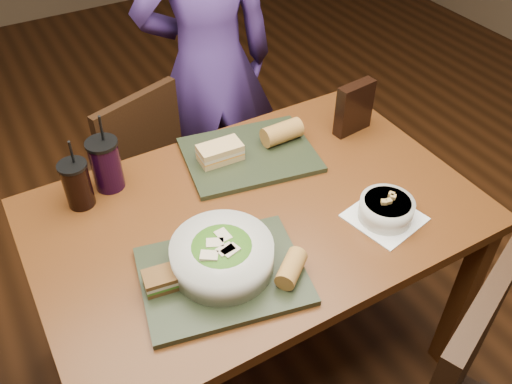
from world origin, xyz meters
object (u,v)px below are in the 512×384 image
Objects in this scene: chair_far at (139,166)px; diner at (209,66)px; sandwich_far at (220,152)px; soup_bowl at (386,209)px; chip_bag at (354,108)px; dining_table at (256,231)px; baguette_far at (282,132)px; salad_bowl at (222,254)px; baguette_near at (291,268)px; cup_cola at (77,184)px; cup_berry at (106,164)px; tray_near at (223,276)px; sandwich_near at (163,280)px; tray_far at (250,155)px.

diner is at bearing 12.13° from chair_far.
sandwich_far is (0.15, -0.47, 0.33)m from chair_far.
soup_bowl is 1.22× the size of chip_bag.
baguette_far is at bearing 44.93° from dining_table.
salad_bowl is at bearing -140.38° from dining_table.
dining_table is 1.54× the size of chair_far.
baguette_near is at bearing -146.39° from chip_bag.
chair_far is 6.18× the size of baguette_far.
baguette_near is at bearing -96.92° from sandwich_far.
chair_far is at bearing 115.36° from soup_bowl.
baguette_far is at bearing -52.54° from chair_far.
baguette_far is 0.27m from chip_bag.
baguette_far is 0.68m from cup_cola.
salad_bowl reaches higher than dining_table.
diner is 6.73× the size of cup_cola.
chip_bag is (0.26, -0.62, 0.06)m from diner.
chip_bag is (0.84, -0.13, 0.01)m from cup_berry.
diner is at bearing 65.70° from tray_near.
baguette_near is at bearing -24.10° from sandwich_near.
chair_far is 0.95m from tray_near.
cup_berry is at bearing 136.61° from dining_table.
soup_bowl is (0.51, -0.04, 0.03)m from tray_near.
salad_bowl reaches higher than sandwich_near.
dining_table is 9.02× the size of sandwich_far.
chair_far is at bearing 22.45° from diner.
sandwich_near reaches higher than tray_near.
chair_far is 5.84× the size of sandwich_far.
cup_cola is (-0.44, 0.28, 0.17)m from dining_table.
chair_far is at bearing 133.44° from chip_bag.
sandwich_far is at bearing -72.86° from chair_far.
soup_bowl is 2.09× the size of baguette_near.
cup_cola is at bearing 167.63° from chip_bag.
salad_bowl reaches higher than tray_near.
cup_cola is at bearing 175.29° from sandwich_far.
cup_berry reaches higher than cup_cola.
sandwich_near is 0.71× the size of sandwich_far.
cup_berry reaches higher than sandwich_near.
diner is 3.73× the size of tray_near.
dining_table is at bearing -165.76° from chip_bag.
diner is 1.02m from soup_bowl.
sandwich_near is at bearing -165.24° from chip_bag.
cup_berry is at bearing 105.00° from tray_near.
cup_cola is (-0.24, 0.47, 0.07)m from tray_near.
soup_bowl is (0.45, -0.94, 0.32)m from chair_far.
salad_bowl is 1.19× the size of soup_bowl.
chair_far is 0.54× the size of diner.
tray_far is 2.92× the size of sandwich_far.
chip_bag is at bearing 27.73° from tray_near.
tray_far is (-0.13, -0.57, -0.02)m from diner.
chair_far is 3.62× the size of cup_cola.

